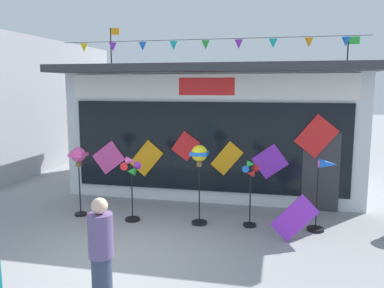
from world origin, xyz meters
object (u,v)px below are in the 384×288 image
(kite_shop_building, at_px, (221,125))
(wind_spinner_left, at_px, (131,178))
(wind_spinner_right, at_px, (323,186))
(display_kite_on_ground, at_px, (295,218))
(wind_spinner_far_left, at_px, (78,160))
(wind_spinner_center_left, at_px, (199,161))
(wind_spinner_center_right, at_px, (250,183))
(person_mid_plaza, at_px, (101,257))

(kite_shop_building, xyz_separation_m, wind_spinner_left, (-1.45, -4.37, -0.84))
(wind_spinner_right, distance_m, display_kite_on_ground, 1.08)
(wind_spinner_far_left, relative_size, wind_spinner_right, 1.06)
(wind_spinner_center_left, bearing_deg, display_kite_on_ground, -15.58)
(kite_shop_building, relative_size, wind_spinner_center_right, 5.60)
(wind_spinner_center_right, height_order, display_kite_on_ground, wind_spinner_center_right)
(wind_spinner_right, height_order, display_kite_on_ground, wind_spinner_right)
(person_mid_plaza, bearing_deg, wind_spinner_right, 160.64)
(wind_spinner_center_right, distance_m, wind_spinner_right, 1.55)
(wind_spinner_far_left, height_order, person_mid_plaza, wind_spinner_far_left)
(wind_spinner_left, relative_size, wind_spinner_center_left, 0.84)
(kite_shop_building, relative_size, display_kite_on_ground, 9.45)
(wind_spinner_center_left, xyz_separation_m, display_kite_on_ground, (2.09, -0.58, -0.97))
(wind_spinner_center_left, relative_size, wind_spinner_right, 1.14)
(person_mid_plaza, xyz_separation_m, display_kite_on_ground, (2.67, 3.28, -0.36))
(wind_spinner_far_left, relative_size, wind_spinner_center_right, 1.11)
(wind_spinner_center_right, relative_size, display_kite_on_ground, 1.69)
(display_kite_on_ground, bearing_deg, wind_spinner_left, 173.19)
(person_mid_plaza, bearing_deg, kite_shop_building, -163.21)
(wind_spinner_center_left, height_order, wind_spinner_right, wind_spinner_center_left)
(wind_spinner_left, height_order, wind_spinner_center_left, wind_spinner_center_left)
(display_kite_on_ground, bearing_deg, person_mid_plaza, -129.09)
(kite_shop_building, height_order, display_kite_on_ground, kite_shop_building)
(kite_shop_building, distance_m, wind_spinner_right, 5.05)
(wind_spinner_left, height_order, person_mid_plaza, person_mid_plaza)
(wind_spinner_center_left, bearing_deg, wind_spinner_left, -174.77)
(wind_spinner_center_right, distance_m, person_mid_plaza, 4.29)
(kite_shop_building, distance_m, wind_spinner_center_right, 4.44)
(wind_spinner_right, distance_m, person_mid_plaza, 5.17)
(wind_spinner_left, bearing_deg, wind_spinner_far_left, 175.41)
(wind_spinner_left, xyz_separation_m, display_kite_on_ground, (3.67, -0.44, -0.55))
(wind_spinner_right, bearing_deg, wind_spinner_center_left, -177.13)
(wind_spinner_far_left, distance_m, display_kite_on_ground, 5.16)
(wind_spinner_left, relative_size, display_kite_on_ground, 1.71)
(wind_spinner_left, bearing_deg, person_mid_plaza, -74.85)
(wind_spinner_far_left, bearing_deg, display_kite_on_ground, -6.21)
(kite_shop_building, height_order, wind_spinner_center_left, kite_shop_building)
(display_kite_on_ground, bearing_deg, wind_spinner_center_right, 145.63)
(kite_shop_building, relative_size, person_mid_plaza, 5.07)
(kite_shop_building, bearing_deg, person_mid_plaza, -93.11)
(wind_spinner_center_left, distance_m, wind_spinner_center_right, 1.24)
(wind_spinner_right, xyz_separation_m, person_mid_plaza, (-3.27, -4.00, -0.16))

